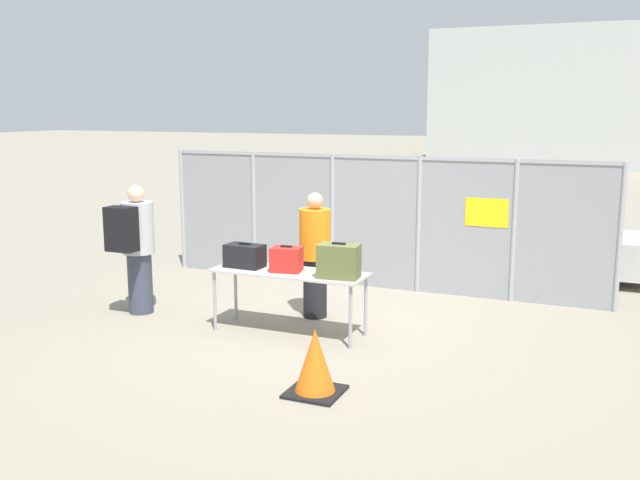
# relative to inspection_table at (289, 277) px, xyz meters

# --- Properties ---
(ground_plane) EXTENTS (120.00, 120.00, 0.00)m
(ground_plane) POSITION_rel_inspection_table_xyz_m (0.21, 0.17, -0.70)
(ground_plane) COLOR gray
(fence_section) EXTENTS (6.86, 0.07, 1.99)m
(fence_section) POSITION_rel_inspection_table_xyz_m (0.22, 2.53, 0.35)
(fence_section) COLOR #9EA0A5
(fence_section) RESTS_ON ground_plane
(inspection_table) EXTENTS (1.89, 0.63, 0.76)m
(inspection_table) POSITION_rel_inspection_table_xyz_m (0.00, 0.00, 0.00)
(inspection_table) COLOR #B2B2AD
(inspection_table) RESTS_ON ground_plane
(suitcase_black) EXTENTS (0.47, 0.30, 0.30)m
(suitcase_black) POSITION_rel_inspection_table_xyz_m (-0.59, -0.01, 0.21)
(suitcase_black) COLOR black
(suitcase_black) RESTS_ON inspection_table
(suitcase_red) EXTENTS (0.40, 0.32, 0.32)m
(suitcase_red) POSITION_rel_inspection_table_xyz_m (-0.02, -0.02, 0.21)
(suitcase_red) COLOR red
(suitcase_red) RESTS_ON inspection_table
(suitcase_olive) EXTENTS (0.49, 0.32, 0.41)m
(suitcase_olive) POSITION_rel_inspection_table_xyz_m (0.67, -0.08, 0.26)
(suitcase_olive) COLOR #566033
(suitcase_olive) RESTS_ON inspection_table
(traveler_hooded) EXTENTS (0.42, 0.65, 1.70)m
(traveler_hooded) POSITION_rel_inspection_table_xyz_m (-2.19, -0.05, 0.23)
(traveler_hooded) COLOR #383D4C
(traveler_hooded) RESTS_ON ground_plane
(security_worker_near) EXTENTS (0.40, 0.40, 1.62)m
(security_worker_near) POSITION_rel_inspection_table_xyz_m (0.02, 0.74, 0.14)
(security_worker_near) COLOR black
(security_worker_near) RESTS_ON ground_plane
(utility_trailer) EXTENTS (4.08, 2.11, 0.71)m
(utility_trailer) POSITION_rel_inspection_table_xyz_m (2.66, 4.36, -0.28)
(utility_trailer) COLOR silver
(utility_trailer) RESTS_ON ground_plane
(distant_hangar) EXTENTS (14.27, 11.30, 6.21)m
(distant_hangar) POSITION_rel_inspection_table_xyz_m (2.11, 31.02, 2.40)
(distant_hangar) COLOR #B2B7B2
(distant_hangar) RESTS_ON ground_plane
(traffic_cone) EXTENTS (0.51, 0.51, 0.64)m
(traffic_cone) POSITION_rel_inspection_table_xyz_m (1.03, -1.58, -0.40)
(traffic_cone) COLOR black
(traffic_cone) RESTS_ON ground_plane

